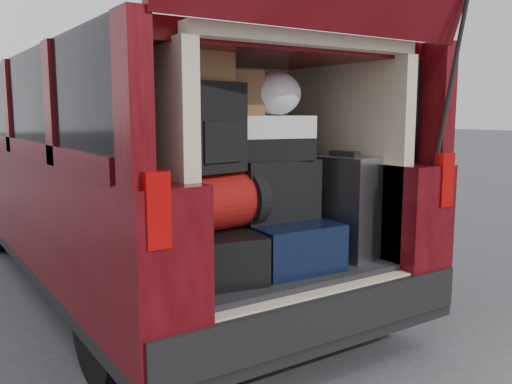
% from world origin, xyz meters
% --- Properties ---
extents(ground, '(80.00, 80.00, 0.00)m').
position_xyz_m(ground, '(0.00, 0.00, 0.00)').
color(ground, '#37373A').
rests_on(ground, ground).
extents(minivan, '(1.90, 5.35, 2.77)m').
position_xyz_m(minivan, '(0.00, 1.86, 0.91)').
color(minivan, black).
rests_on(minivan, ground).
extents(load_floor, '(1.24, 1.05, 0.55)m').
position_xyz_m(load_floor, '(0.00, 0.28, 0.28)').
color(load_floor, black).
rests_on(load_floor, ground).
extents(black_hardshell, '(0.54, 0.67, 0.24)m').
position_xyz_m(black_hardshell, '(-0.36, 0.17, 0.67)').
color(black_hardshell, black).
rests_on(black_hardshell, load_floor).
extents(navy_hardshell, '(0.51, 0.61, 0.25)m').
position_xyz_m(navy_hardshell, '(0.07, 0.12, 0.68)').
color(navy_hardshell, black).
rests_on(navy_hardshell, load_floor).
extents(silver_roller, '(0.32, 0.43, 0.59)m').
position_xyz_m(silver_roller, '(0.48, 0.07, 0.85)').
color(silver_roller, white).
rests_on(silver_roller, load_floor).
extents(red_duffel, '(0.50, 0.36, 0.30)m').
position_xyz_m(red_duffel, '(-0.33, 0.15, 0.94)').
color(red_duffel, maroon).
rests_on(red_duffel, black_hardshell).
extents(black_soft_case, '(0.47, 0.29, 0.33)m').
position_xyz_m(black_soft_case, '(0.06, 0.19, 0.97)').
color(black_soft_case, black).
rests_on(black_soft_case, navy_hardshell).
extents(backpack, '(0.34, 0.24, 0.44)m').
position_xyz_m(backpack, '(-0.36, 0.13, 1.32)').
color(backpack, black).
rests_on(backpack, red_duffel).
extents(twotone_duffel, '(0.57, 0.36, 0.24)m').
position_xyz_m(twotone_duffel, '(-0.01, 0.21, 1.25)').
color(twotone_duffel, silver).
rests_on(twotone_duffel, black_soft_case).
extents(grocery_sack_lower, '(0.24, 0.21, 0.20)m').
position_xyz_m(grocery_sack_lower, '(-0.38, 0.14, 1.64)').
color(grocery_sack_lower, brown).
rests_on(grocery_sack_lower, backpack).
extents(grocery_sack_upper, '(0.24, 0.20, 0.24)m').
position_xyz_m(grocery_sack_upper, '(-0.15, 0.23, 1.49)').
color(grocery_sack_upper, brown).
rests_on(grocery_sack_upper, twotone_duffel).
extents(plastic_bag_center, '(0.31, 0.29, 0.24)m').
position_xyz_m(plastic_bag_center, '(0.08, 0.20, 1.49)').
color(plastic_bag_center, white).
rests_on(plastic_bag_center, twotone_duffel).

